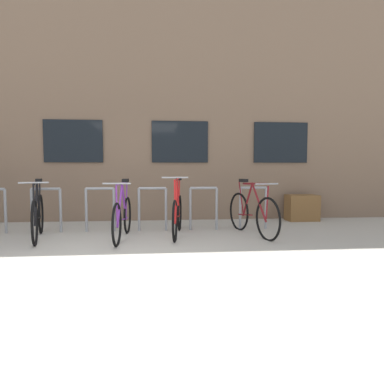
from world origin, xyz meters
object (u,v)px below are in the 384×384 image
object	(u,v)px
bicycle_black	(38,215)
planter_box	(302,208)
bicycle_purple	(123,216)
bicycle_maroon	(252,213)
bicycle_red	(177,213)

from	to	relation	value
bicycle_black	planter_box	xyz separation A→B (m)	(5.39, 1.49, -0.10)
bicycle_purple	bicycle_black	size ratio (longest dim) A/B	1.00
bicycle_maroon	planter_box	world-z (taller)	bicycle_maroon
bicycle_black	bicycle_red	bearing A→B (deg)	1.66
bicycle_maroon	bicycle_black	world-z (taller)	bicycle_black
planter_box	bicycle_red	bearing A→B (deg)	-154.45
bicycle_maroon	bicycle_purple	bearing A→B (deg)	-176.58
bicycle_maroon	bicycle_black	xyz separation A→B (m)	(-3.79, 0.01, -0.00)
bicycle_red	planter_box	size ratio (longest dim) A/B	2.53
bicycle_purple	bicycle_black	bearing A→B (deg)	174.17
planter_box	bicycle_purple	bearing A→B (deg)	-157.36
bicycle_red	planter_box	world-z (taller)	bicycle_red
planter_box	bicycle_black	bearing A→B (deg)	-164.56
bicycle_maroon	planter_box	bearing A→B (deg)	43.16
bicycle_red	bicycle_black	size ratio (longest dim) A/B	1.00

